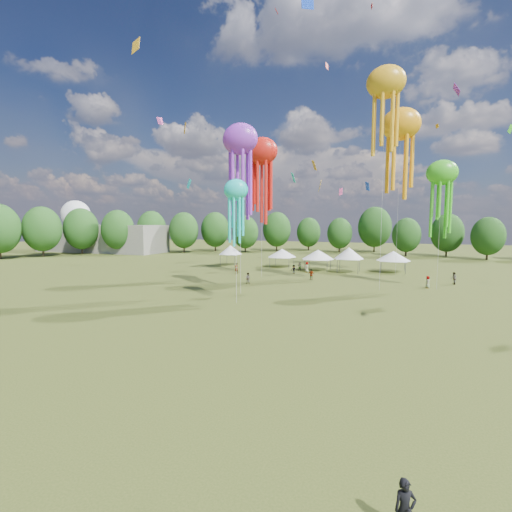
% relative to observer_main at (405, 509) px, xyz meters
% --- Properties ---
extents(ground, '(300.00, 300.00, 0.00)m').
position_rel_observer_main_xyz_m(ground, '(-9.44, 1.95, -0.84)').
color(ground, '#384416').
rests_on(ground, ground).
extents(observer_main, '(0.72, 0.59, 1.69)m').
position_rel_observer_main_xyz_m(observer_main, '(0.00, 0.00, 0.00)').
color(observer_main, black).
rests_on(observer_main, ground).
extents(spectator_near, '(0.79, 0.62, 1.60)m').
position_rel_observer_main_xyz_m(spectator_near, '(-19.24, 36.64, -0.04)').
color(spectator_near, gray).
rests_on(spectator_near, ground).
extents(spectators_far, '(33.63, 11.54, 1.91)m').
position_rel_observer_main_xyz_m(spectators_far, '(-9.31, 47.67, -0.00)').
color(spectators_far, gray).
rests_on(spectators_far, ground).
extents(festival_tents, '(36.45, 8.73, 4.40)m').
position_rel_observer_main_xyz_m(festival_tents, '(-13.06, 55.84, 2.15)').
color(festival_tents, '#47474C').
rests_on(festival_tents, ground).
extents(show_kites, '(29.51, 32.56, 27.81)m').
position_rel_observer_main_xyz_m(show_kites, '(-6.39, 44.26, 18.39)').
color(show_kites, '#9D30D7').
rests_on(show_kites, ground).
extents(small_kites, '(80.65, 62.49, 45.83)m').
position_rel_observer_main_xyz_m(small_kites, '(-9.61, 44.82, 28.26)').
color(small_kites, '#9D30D7').
rests_on(small_kites, ground).
extents(treeline, '(201.57, 95.24, 13.43)m').
position_rel_observer_main_xyz_m(treeline, '(-13.31, 64.46, 5.70)').
color(treeline, '#38281C').
rests_on(treeline, ground).
extents(hangar, '(40.00, 12.00, 8.00)m').
position_rel_observer_main_xyz_m(hangar, '(-81.44, 73.95, 3.16)').
color(hangar, gray).
rests_on(hangar, ground).
extents(radome, '(9.00, 9.00, 16.00)m').
position_rel_observer_main_xyz_m(radome, '(-97.44, 79.95, 9.14)').
color(radome, white).
rests_on(radome, ground).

